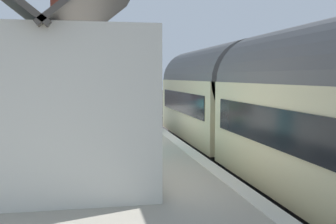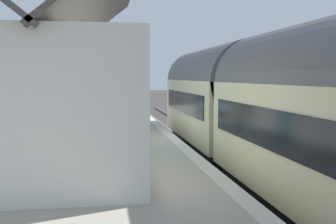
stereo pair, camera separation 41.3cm
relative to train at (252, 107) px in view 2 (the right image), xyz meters
The scene contains 16 objects.
ground_plane 3.45m from the train, 19.84° to the left, with size 160.00×160.00×0.00m, color #383330.
platform 5.86m from the train, 63.64° to the left, with size 32.00×6.25×0.99m, color #A39B8C.
platform_edge_coping 3.46m from the train, 39.86° to the left, with size 32.00×0.36×0.02m, color beige.
rail_near 3.36m from the train, 16.17° to the right, with size 52.00×0.08×0.14m, color gray.
rail_far 3.36m from the train, 16.09° to the left, with size 52.00×0.08×0.14m, color gray.
train is the anchor object (origin of this frame).
station_building 5.82m from the train, 105.21° to the left, with size 7.94×4.00×5.57m.
bench_by_lamp 11.20m from the train, 21.99° to the left, with size 1.42×0.50×0.88m.
bench_platform_end 9.34m from the train, 26.13° to the left, with size 1.41×0.48×0.88m.
planter_under_sign 5.46m from the train, 44.74° to the left, with size 0.72×0.32×0.54m.
planter_by_door 16.12m from the train, 27.10° to the left, with size 0.87×0.32×0.59m.
planter_bench_right 12.64m from the train, 30.01° to the left, with size 1.03×0.32×0.63m.
planter_edge_near 12.75m from the train, 34.58° to the left, with size 0.57×0.57×0.87m.
planter_bench_left 9.93m from the train, 32.09° to the left, with size 0.55×0.55×0.84m.
lamp_post_platform 12.19m from the train, 11.48° to the left, with size 0.32×0.50×3.44m.
station_sign_board 6.62m from the train, 22.76° to the left, with size 0.96×0.06×1.57m.
Camera 2 is at (-14.56, 3.64, 3.15)m, focal length 44.26 mm.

